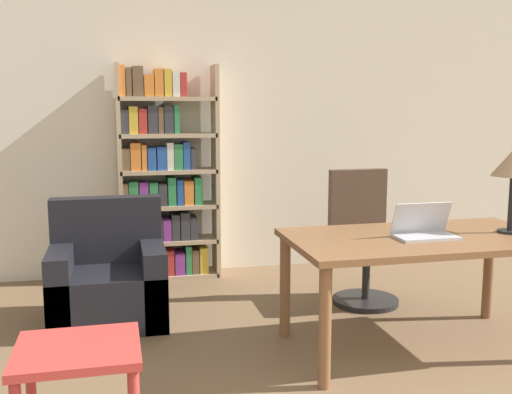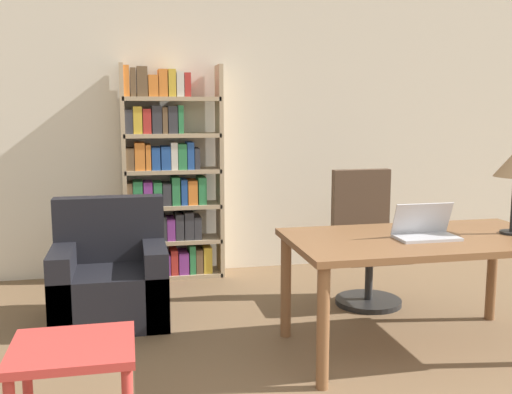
{
  "view_description": "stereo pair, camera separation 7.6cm",
  "coord_description": "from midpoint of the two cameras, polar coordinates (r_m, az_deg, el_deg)",
  "views": [
    {
      "loc": [
        -1.33,
        -0.93,
        1.52
      ],
      "look_at": [
        -0.5,
        2.57,
        0.98
      ],
      "focal_mm": 42.0,
      "sensor_mm": 36.0,
      "label": 1
    },
    {
      "loc": [
        -1.26,
        -0.94,
        1.52
      ],
      "look_at": [
        -0.5,
        2.57,
        0.98
      ],
      "focal_mm": 42.0,
      "sensor_mm": 36.0,
      "label": 2
    }
  ],
  "objects": [
    {
      "name": "desk",
      "position": [
        3.86,
        16.02,
        -4.93
      ],
      "size": [
        1.64,
        0.89,
        0.73
      ],
      "color": "brown",
      "rests_on": "ground_plane"
    },
    {
      "name": "armchair",
      "position": [
        4.43,
        -13.22,
        -7.78
      ],
      "size": [
        0.79,
        0.67,
        0.86
      ],
      "color": "black",
      "rests_on": "ground_plane"
    },
    {
      "name": "wall_back",
      "position": [
        5.62,
        1.19,
        6.89
      ],
      "size": [
        8.0,
        0.06,
        2.7
      ],
      "color": "beige",
      "rests_on": "ground_plane"
    },
    {
      "name": "laptop",
      "position": [
        3.79,
        16.34,
        -3.08
      ],
      "size": [
        0.37,
        0.21,
        0.21
      ],
      "color": "#B2B2B7",
      "rests_on": "desk"
    },
    {
      "name": "side_table_blue",
      "position": [
        2.69,
        -16.2,
        -15.42
      ],
      "size": [
        0.51,
        0.46,
        0.54
      ],
      "color": "#B2332D",
      "rests_on": "ground_plane"
    },
    {
      "name": "office_chair",
      "position": [
        4.75,
        10.88,
        -4.39
      ],
      "size": [
        0.51,
        0.51,
        1.03
      ],
      "color": "black",
      "rests_on": "ground_plane"
    },
    {
      "name": "bookshelf",
      "position": [
        5.33,
        -8.09,
        1.62
      ],
      "size": [
        0.87,
        0.28,
        1.88
      ],
      "color": "tan",
      "rests_on": "ground_plane"
    }
  ]
}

